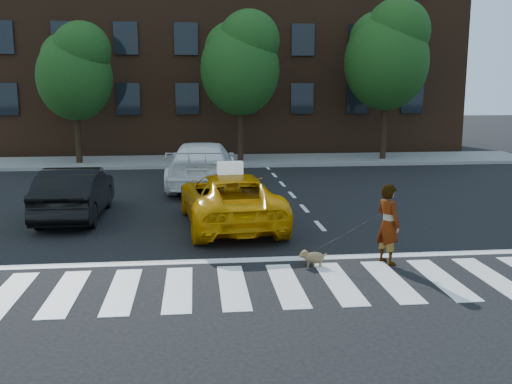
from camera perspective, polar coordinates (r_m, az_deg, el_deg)
The scene contains 14 objects.
ground at distance 10.74m, azimuth 3.09°, elevation -9.27°, with size 120.00×120.00×0.00m, color black.
crosswalk at distance 10.74m, azimuth 3.09°, elevation -9.24°, with size 13.00×2.40×0.01m, color silver.
stop_line at distance 12.24m, azimuth 1.89°, elevation -6.72°, with size 12.00×0.30×0.01m, color silver.
sidewalk_far at distance 27.75m, azimuth -2.67°, elevation 3.15°, with size 30.00×4.00×0.15m, color slate.
building at distance 35.09m, azimuth -3.52°, elevation 14.37°, with size 26.00×10.00×12.00m, color #442818.
tree_left at distance 27.50m, azimuth -17.65°, elevation 11.72°, with size 3.39×3.38×6.50m.
tree_mid at distance 27.09m, azimuth -1.53°, elevation 13.10°, with size 3.69×3.69×7.10m.
tree_right at distance 28.54m, azimuth 13.03°, elevation 13.54°, with size 4.00×4.00×7.70m.
taxi at distance 15.07m, azimuth -2.63°, elevation -0.71°, with size 2.33×5.05×1.40m, color #D58E04.
black_sedan at distance 16.67m, azimuth -17.63°, elevation -0.04°, with size 1.52×4.37×1.44m, color black.
white_suv at distance 20.83m, azimuth -5.39°, elevation 2.74°, with size 2.32×5.72×1.66m, color white.
woman at distance 12.08m, azimuth 13.07°, elevation -3.14°, with size 0.61×0.40×1.68m, color #999999.
dog at distance 11.81m, azimuth 5.65°, elevation -6.49°, with size 0.56×0.33×0.33m.
taxi_sign at distance 14.73m, azimuth -2.61°, elevation 2.43°, with size 0.65×0.28×0.32m, color white.
Camera 1 is at (-1.64, -9.97, 3.64)m, focal length 40.00 mm.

